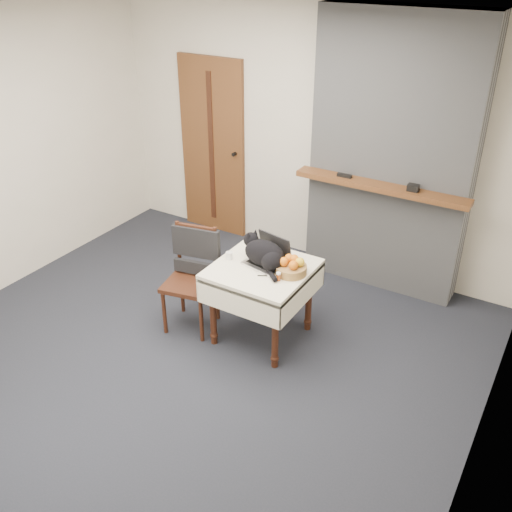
# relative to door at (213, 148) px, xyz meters

# --- Properties ---
(ground) EXTENTS (4.50, 4.50, 0.00)m
(ground) POSITION_rel_door_xyz_m (1.20, -1.97, -1.00)
(ground) COLOR black
(ground) RESTS_ON ground
(room_shell) EXTENTS (4.52, 4.01, 2.61)m
(room_shell) POSITION_rel_door_xyz_m (1.20, -1.51, 0.76)
(room_shell) COLOR beige
(room_shell) RESTS_ON ground
(door) EXTENTS (0.82, 0.10, 2.00)m
(door) POSITION_rel_door_xyz_m (0.00, 0.00, 0.00)
(door) COLOR brown
(door) RESTS_ON ground
(chimney) EXTENTS (1.62, 0.48, 2.60)m
(chimney) POSITION_rel_door_xyz_m (2.10, -0.13, 0.30)
(chimney) COLOR gray
(chimney) RESTS_ON ground
(side_table) EXTENTS (0.78, 0.78, 0.70)m
(side_table) POSITION_rel_door_xyz_m (1.57, -1.56, -0.41)
(side_table) COLOR #3B1B10
(side_table) RESTS_ON ground
(laptop) EXTENTS (0.38, 0.34, 0.24)m
(laptop) POSITION_rel_door_xyz_m (1.58, -1.48, -0.24)
(laptop) COLOR #B7B7BC
(laptop) RESTS_ON side_table
(cat) EXTENTS (0.48, 0.37, 0.26)m
(cat) POSITION_rel_door_xyz_m (1.58, -1.53, -0.19)
(cat) COLOR black
(cat) RESTS_ON side_table
(cream_jar) EXTENTS (0.06, 0.06, 0.06)m
(cream_jar) POSITION_rel_door_xyz_m (1.26, -1.59, -0.27)
(cream_jar) COLOR silver
(cream_jar) RESTS_ON side_table
(pill_bottle) EXTENTS (0.04, 0.04, 0.07)m
(pill_bottle) POSITION_rel_door_xyz_m (1.79, -1.68, -0.26)
(pill_bottle) COLOR #983D12
(pill_bottle) RESTS_ON side_table
(fruit_basket) EXTENTS (0.26, 0.26, 0.15)m
(fruit_basket) POSITION_rel_door_xyz_m (1.82, -1.53, -0.24)
(fruit_basket) COLOR #9D713F
(fruit_basket) RESTS_ON side_table
(desk_clutter) EXTENTS (0.16, 0.05, 0.01)m
(desk_clutter) POSITION_rel_door_xyz_m (1.72, -1.57, -0.30)
(desk_clutter) COLOR black
(desk_clutter) RESTS_ON side_table
(chair) EXTENTS (0.49, 0.49, 0.93)m
(chair) POSITION_rel_door_xyz_m (0.93, -1.66, -0.40)
(chair) COLOR #3B1B10
(chair) RESTS_ON ground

